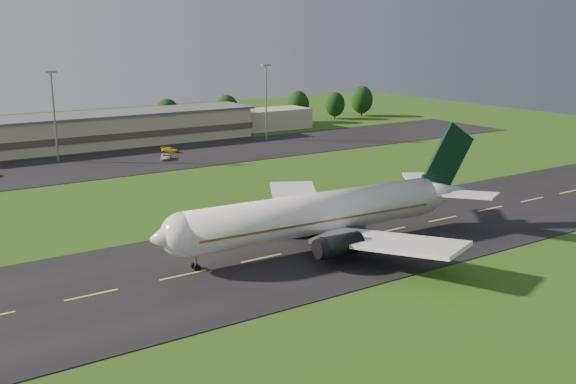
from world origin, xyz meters
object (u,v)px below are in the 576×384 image
airliner (322,213)px  light_mast_east (266,93)px  light_mast_centre (53,106)px  service_vehicle_d (170,150)px  service_vehicle_c (166,157)px  terminal (46,135)px

airliner → light_mast_east: bearing=67.0°
light_mast_centre → service_vehicle_d: (25.79, -3.02, -12.01)m
light_mast_centre → light_mast_east: size_ratio=1.00×
service_vehicle_c → airliner: bearing=-68.4°
light_mast_east → service_vehicle_d: (-29.21, -3.02, -12.01)m
airliner → light_mast_east: size_ratio=2.52×
light_mast_centre → service_vehicle_c: light_mast_centre is taller
airliner → service_vehicle_d: size_ratio=11.81×
light_mast_centre → service_vehicle_d: light_mast_centre is taller
service_vehicle_d → light_mast_centre: bearing=132.7°
airliner → light_mast_centre: 81.93m
light_mast_east → service_vehicle_c: (-33.59, -10.87, -12.00)m
service_vehicle_c → light_mast_centre: bearing=179.6°
terminal → light_mast_east: light_mast_east is taller
terminal → service_vehicle_c: bearing=-53.5°
airliner → light_mast_east: light_mast_east is taller
light_mast_east → service_vehicle_c: size_ratio=4.41×
light_mast_centre → light_mast_east: 55.00m
light_mast_east → service_vehicle_d: light_mast_east is taller
light_mast_east → service_vehicle_d: 31.73m
service_vehicle_c → service_vehicle_d: (4.38, 7.85, -0.01)m
light_mast_centre → light_mast_east: same height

